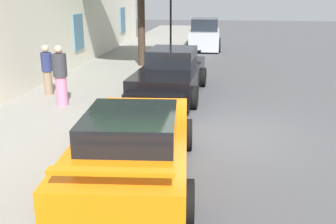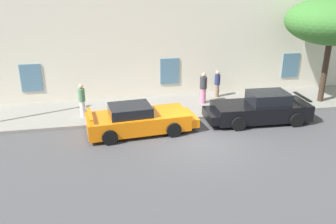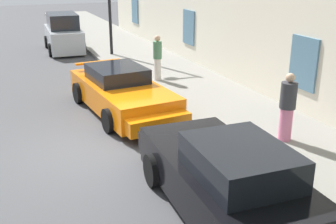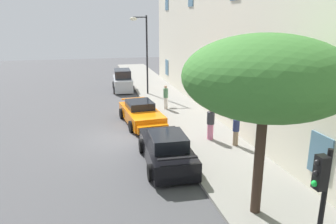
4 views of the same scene
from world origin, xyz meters
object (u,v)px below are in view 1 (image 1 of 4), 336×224
object	(u,v)px
pedestrian_admiring	(60,75)
traffic_light	(172,4)
sportscar_red_lead	(135,144)
sportscar_yellow_flank	(170,77)
hatchback_distant	(205,36)
pedestrian_bystander	(47,69)

from	to	relation	value
pedestrian_admiring	traffic_light	bearing A→B (deg)	-9.97
traffic_light	sportscar_red_lead	bearing A→B (deg)	-175.27
sportscar_yellow_flank	traffic_light	xyz separation A→B (m)	(8.39, 1.02, 2.04)
sportscar_red_lead	sportscar_yellow_flank	xyz separation A→B (m)	(5.71, 0.15, 0.04)
sportscar_red_lead	hatchback_distant	size ratio (longest dim) A/B	1.44
traffic_light	pedestrian_bystander	size ratio (longest dim) A/B	2.39
traffic_light	pedestrian_admiring	xyz separation A→B (m)	(-10.31, 1.81, -1.67)
sportscar_red_lead	pedestrian_bystander	world-z (taller)	pedestrian_bystander
sportscar_red_lead	sportscar_yellow_flank	world-z (taller)	sportscar_yellow_flank
pedestrian_admiring	pedestrian_bystander	distance (m)	1.44
traffic_light	pedestrian_bystander	bearing A→B (deg)	163.54
pedestrian_bystander	pedestrian_admiring	bearing A→B (deg)	-140.88
sportscar_yellow_flank	pedestrian_admiring	world-z (taller)	pedestrian_admiring
pedestrian_bystander	sportscar_yellow_flank	bearing A→B (deg)	-77.85
sportscar_red_lead	hatchback_distant	bearing A→B (deg)	-1.36
pedestrian_admiring	sportscar_yellow_flank	bearing A→B (deg)	-55.93
pedestrian_admiring	pedestrian_bystander	xyz separation A→B (m)	(1.11, 0.90, -0.07)
hatchback_distant	pedestrian_admiring	xyz separation A→B (m)	(-12.95, 3.38, 0.19)
pedestrian_bystander	hatchback_distant	bearing A→B (deg)	-19.89
traffic_light	pedestrian_admiring	distance (m)	10.60
sportscar_red_lead	pedestrian_bystander	bearing A→B (deg)	38.36
traffic_light	hatchback_distant	bearing A→B (deg)	-30.64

